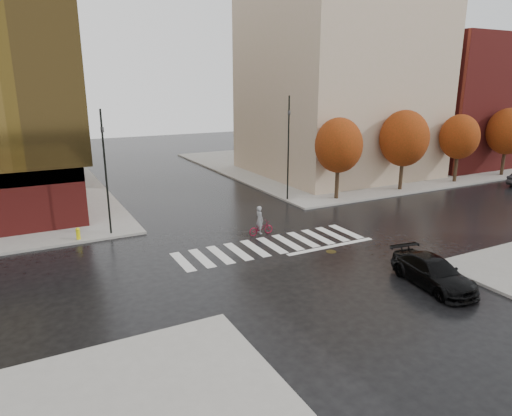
% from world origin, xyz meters
% --- Properties ---
extents(ground, '(120.00, 120.00, 0.00)m').
position_xyz_m(ground, '(0.00, 0.00, 0.00)').
color(ground, black).
rests_on(ground, ground).
extents(sidewalk_ne, '(30.00, 30.00, 0.15)m').
position_xyz_m(sidewalk_ne, '(21.00, 21.00, 0.07)').
color(sidewalk_ne, gray).
rests_on(sidewalk_ne, ground).
extents(crosswalk, '(12.00, 3.00, 0.01)m').
position_xyz_m(crosswalk, '(0.00, 0.50, 0.01)').
color(crosswalk, silver).
rests_on(crosswalk, ground).
extents(building_ne_tan, '(16.00, 16.00, 18.00)m').
position_xyz_m(building_ne_tan, '(17.00, 17.00, 9.15)').
color(building_ne_tan, tan).
rests_on(building_ne_tan, sidewalk_ne).
extents(building_ne_brick, '(14.00, 14.00, 14.00)m').
position_xyz_m(building_ne_brick, '(33.00, 16.00, 7.15)').
color(building_ne_brick, maroon).
rests_on(building_ne_brick, sidewalk_ne).
extents(tree_ne_a, '(3.80, 3.80, 6.50)m').
position_xyz_m(tree_ne_a, '(10.00, 7.40, 4.46)').
color(tree_ne_a, black).
rests_on(tree_ne_a, sidewalk_ne).
extents(tree_ne_b, '(4.20, 4.20, 6.89)m').
position_xyz_m(tree_ne_b, '(17.00, 7.40, 4.62)').
color(tree_ne_b, black).
rests_on(tree_ne_b, sidewalk_ne).
extents(tree_ne_c, '(3.60, 3.60, 6.31)m').
position_xyz_m(tree_ne_c, '(24.00, 7.40, 4.37)').
color(tree_ne_c, black).
rests_on(tree_ne_c, sidewalk_ne).
extents(tree_ne_d, '(4.00, 4.00, 6.70)m').
position_xyz_m(tree_ne_d, '(31.00, 7.40, 4.54)').
color(tree_ne_d, black).
rests_on(tree_ne_d, sidewalk_ne).
extents(sedan, '(2.53, 4.92, 1.37)m').
position_xyz_m(sedan, '(3.99, -7.83, 0.68)').
color(sedan, black).
rests_on(sedan, ground).
extents(cyclist, '(1.67, 0.66, 1.89)m').
position_xyz_m(cyclist, '(0.32, 2.50, 0.64)').
color(cyclist, maroon).
rests_on(cyclist, ground).
extents(traffic_light_nw, '(0.23, 0.22, 7.66)m').
position_xyz_m(traffic_light_nw, '(-8.04, 6.77, 4.55)').
color(traffic_light_nw, black).
rests_on(traffic_light_nw, sidewalk_nw).
extents(traffic_light_ne, '(0.20, 0.23, 8.16)m').
position_xyz_m(traffic_light_ne, '(6.30, 9.00, 4.91)').
color(traffic_light_ne, black).
rests_on(traffic_light_ne, sidewalk_ne).
extents(fire_hydrant, '(0.26, 0.26, 0.73)m').
position_xyz_m(fire_hydrant, '(-10.00, 6.50, 0.55)').
color(fire_hydrant, yellow).
rests_on(fire_hydrant, sidewalk_nw).
extents(manhole, '(0.75, 0.75, 0.01)m').
position_xyz_m(manhole, '(2.47, -2.00, 0.01)').
color(manhole, '#3D3416').
rests_on(manhole, ground).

